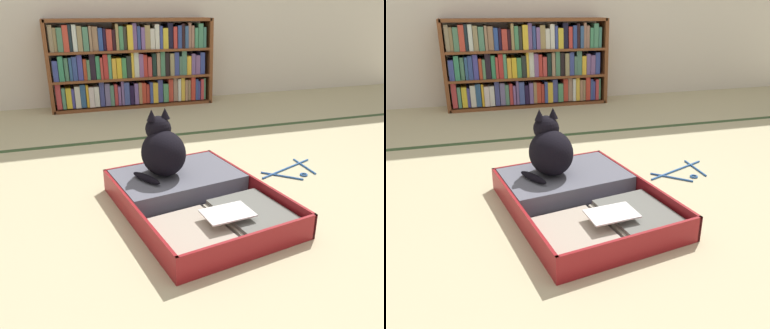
% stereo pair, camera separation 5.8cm
% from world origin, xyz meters
% --- Properties ---
extents(ground_plane, '(10.00, 10.00, 0.00)m').
position_xyz_m(ground_plane, '(0.00, 0.00, 0.00)').
color(ground_plane, '#BFB58A').
extents(tatami_border, '(4.80, 0.05, 0.00)m').
position_xyz_m(tatami_border, '(0.00, 1.29, 0.00)').
color(tatami_border, '#354E2B').
rests_on(tatami_border, ground_plane).
extents(bookshelf, '(1.40, 0.26, 0.73)m').
position_xyz_m(bookshelf, '(0.10, 2.25, 0.36)').
color(bookshelf, brown).
rests_on(bookshelf, ground_plane).
extents(open_suitcase, '(0.71, 0.88, 0.11)m').
position_xyz_m(open_suitcase, '(0.00, 0.27, 0.04)').
color(open_suitcase, maroon).
rests_on(open_suitcase, ground_plane).
extents(black_cat, '(0.27, 0.27, 0.30)m').
position_xyz_m(black_cat, '(-0.09, 0.42, 0.22)').
color(black_cat, black).
rests_on(black_cat, open_suitcase).
extents(clothes_hanger, '(0.38, 0.27, 0.01)m').
position_xyz_m(clothes_hanger, '(0.64, 0.47, 0.01)').
color(clothes_hanger, '#28569C').
rests_on(clothes_hanger, ground_plane).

